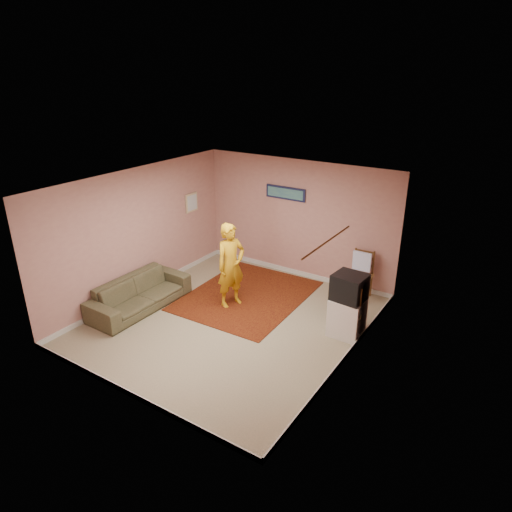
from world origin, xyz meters
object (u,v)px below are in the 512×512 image
Objects in this scene: crt_tv at (349,287)px; chair_b at (350,303)px; tv_cabinet at (347,317)px; sofa at (140,293)px; person at (231,265)px; chair_a at (361,270)px.

chair_b is (0.03, 0.03, -0.31)m from crt_tv.
sofa is (-3.75, -1.26, -0.04)m from tv_cabinet.
chair_b is 4.00m from sofa.
person is (-2.36, -0.21, 0.22)m from chair_b.
crt_tv is 1.07× the size of chair_a.
crt_tv is at bearing -70.57° from sofa.
crt_tv is 2.34m from person.
tv_cabinet is 3.96m from sofa.
chair_b is 2.38m from person.
person is at bearing -99.68° from chair_b.
chair_b is (0.03, 0.03, 0.27)m from tv_cabinet.
person is (1.42, 1.08, 0.54)m from sofa.
chair_a reaches higher than tv_cabinet.
person reaches higher than sofa.
crt_tv is at bearing -65.95° from person.
crt_tv is 1.04× the size of chair_b.
sofa is at bearing 146.71° from person.
chair_a is 0.97× the size of chair_b.
chair_a is at bearing 107.49° from crt_tv.
crt_tv is 0.34× the size of person.
person is at bearing -51.98° from sofa.
sofa is (-3.78, -1.29, -0.31)m from chair_b.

